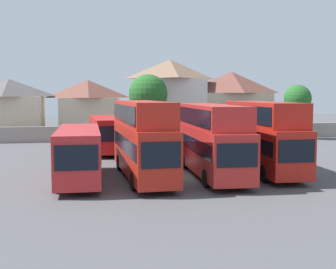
% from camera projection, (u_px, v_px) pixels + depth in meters
% --- Properties ---
extents(ground, '(140.00, 140.00, 0.00)m').
position_uv_depth(ground, '(141.00, 146.00, 47.36)').
color(ground, '#4C4C4F').
extents(depot_boundary_wall, '(56.00, 0.50, 1.80)m').
position_uv_depth(depot_boundary_wall, '(134.00, 133.00, 52.97)').
color(depot_boundary_wall, gray).
rests_on(depot_boundary_wall, ground).
extents(bus_1, '(2.78, 10.20, 3.30)m').
position_uv_depth(bus_1, '(79.00, 151.00, 28.05)').
color(bus_1, red).
rests_on(bus_1, ground).
extents(bus_2, '(2.77, 11.62, 5.00)m').
position_uv_depth(bus_2, '(142.00, 135.00, 28.97)').
color(bus_2, '#AE2115').
rests_on(bus_2, ground).
extents(bus_3, '(3.08, 11.31, 4.76)m').
position_uv_depth(bus_3, '(212.00, 136.00, 29.68)').
color(bus_3, red).
rests_on(bus_3, ground).
extents(bus_4, '(2.97, 10.76, 4.91)m').
position_uv_depth(bus_4, '(263.00, 133.00, 31.05)').
color(bus_4, '#B51E15').
rests_on(bus_4, ground).
extents(bus_5, '(2.90, 10.17, 3.28)m').
position_uv_depth(bus_5, '(106.00, 132.00, 42.28)').
color(bus_5, red).
rests_on(bus_5, ground).
extents(bus_6, '(2.99, 11.43, 4.81)m').
position_uv_depth(bus_6, '(140.00, 123.00, 43.40)').
color(bus_6, red).
rests_on(bus_6, ground).
extents(bus_7, '(3.27, 11.91, 3.49)m').
position_uv_depth(bus_7, '(184.00, 130.00, 43.82)').
color(bus_7, '#B51418').
rests_on(bus_7, ground).
extents(house_terrace_left, '(8.44, 8.04, 7.35)m').
position_uv_depth(house_terrace_left, '(10.00, 108.00, 56.14)').
color(house_terrace_left, beige).
rests_on(house_terrace_left, ground).
extents(house_terrace_centre, '(7.77, 6.34, 7.30)m').
position_uv_depth(house_terrace_centre, '(88.00, 108.00, 58.51)').
color(house_terrace_centre, beige).
rests_on(house_terrace_centre, ground).
extents(house_terrace_right, '(8.63, 7.99, 10.05)m').
position_uv_depth(house_terrace_right, '(170.00, 97.00, 59.97)').
color(house_terrace_right, silver).
rests_on(house_terrace_right, ground).
extents(house_terrace_far_right, '(10.12, 7.45, 8.57)m').
position_uv_depth(house_terrace_far_right, '(231.00, 102.00, 62.56)').
color(house_terrace_far_right, '#C6B293').
rests_on(house_terrace_far_right, ground).
extents(tree_left_of_lot, '(4.81, 4.81, 7.93)m').
position_uv_depth(tree_left_of_lot, '(148.00, 94.00, 55.40)').
color(tree_left_of_lot, brown).
rests_on(tree_left_of_lot, ground).
extents(tree_behind_wall, '(3.31, 3.31, 6.60)m').
position_uv_depth(tree_behind_wall, '(298.00, 99.00, 54.45)').
color(tree_behind_wall, brown).
rests_on(tree_behind_wall, ground).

